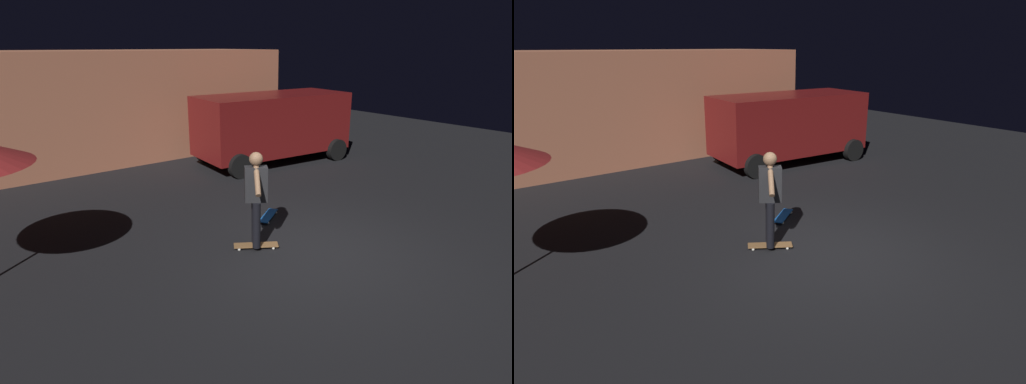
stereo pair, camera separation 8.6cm
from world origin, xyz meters
TOP-DOWN VIEW (x-y plane):
  - ground_plane at (0.00, 0.00)m, footprint 28.00×28.00m
  - low_building at (-1.32, 9.07)m, footprint 13.21×3.62m
  - parked_van at (3.39, 5.28)m, footprint 4.73×2.51m
  - skateboard_ridden at (-0.69, 0.81)m, footprint 0.76×0.59m
  - skateboard_spare at (0.36, 1.75)m, footprint 0.76×0.60m
  - skater at (-0.69, 0.81)m, footprint 0.61×0.87m

SIDE VIEW (x-z plane):
  - ground_plane at x=0.00m, z-range 0.00..0.00m
  - skateboard_ridden at x=-0.69m, z-range 0.02..0.09m
  - skateboard_spare at x=0.36m, z-range 0.02..0.09m
  - skater at x=-0.69m, z-range 0.20..1.87m
  - parked_van at x=3.39m, z-range 0.15..2.18m
  - low_building at x=-1.32m, z-range 0.00..3.25m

